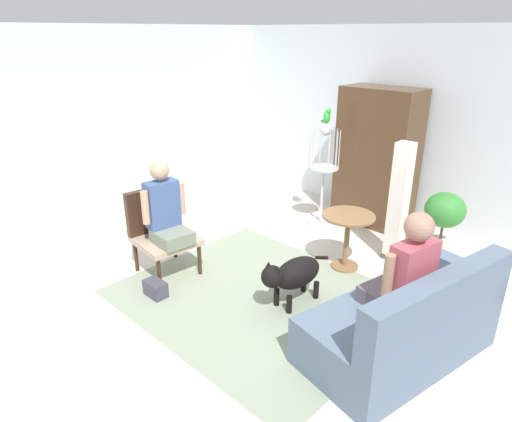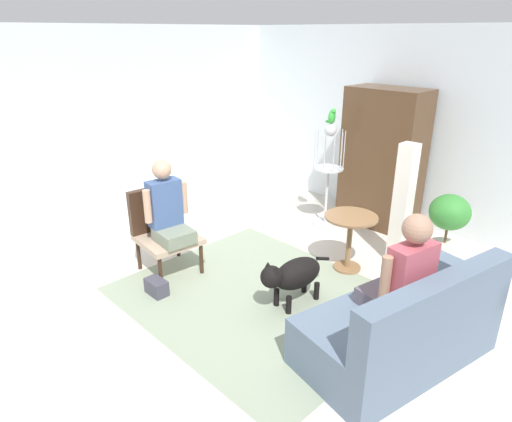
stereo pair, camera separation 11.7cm
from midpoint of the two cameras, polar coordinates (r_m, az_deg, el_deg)
name	(u,v)px [view 1 (the left image)]	position (r m, az deg, el deg)	size (l,w,h in m)	color
ground_plane	(272,295)	(4.72, 1.31, -10.59)	(7.22, 7.22, 0.00)	beige
back_wall	(414,129)	(6.48, 18.92, 9.90)	(6.62, 0.12, 2.62)	silver
left_wall	(126,124)	(6.71, -16.71, 10.54)	(0.12, 6.14, 2.62)	silver
area_rug	(259,297)	(4.68, -0.34, -10.87)	(2.65, 2.25, 0.01)	gray
couch	(407,323)	(3.95, 17.80, -13.46)	(1.15, 1.76, 0.90)	slate
armchair	(159,226)	(5.10, -12.86, -1.92)	(0.69, 0.66, 0.93)	#382316
person_on_couch	(406,273)	(3.71, 17.68, -7.51)	(0.53, 0.54, 0.88)	#59515C
person_on_armchair	(165,210)	(4.87, -12.18, 0.18)	(0.48, 0.51, 0.87)	gray
round_end_table	(347,231)	(5.10, 10.91, -2.55)	(0.58, 0.58, 0.65)	olive
dog	(293,274)	(4.41, 4.03, -8.00)	(0.34, 0.90, 0.56)	black
bird_cage_stand	(323,174)	(6.17, 8.00, 4.74)	(0.41, 0.41, 1.41)	silver
parrot	(327,116)	(5.98, 8.46, 11.85)	(0.17, 0.10, 0.20)	green
potted_plant	(444,219)	(5.59, 22.21, -0.97)	(0.45, 0.45, 0.84)	beige
column_lamp	(399,203)	(5.37, 17.10, 0.92)	(0.20, 0.20, 1.41)	#4C4742
armoire_cabinet	(377,158)	(6.33, 14.63, 6.57)	(1.02, 0.56, 1.87)	#4C331E
handbag	(156,289)	(4.78, -13.36, -9.60)	(0.25, 0.15, 0.17)	#3F3F4C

